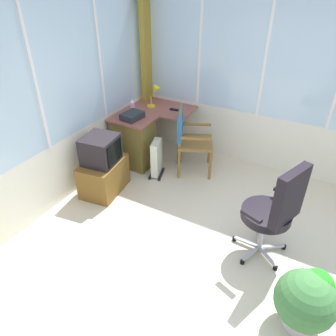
{
  "coord_description": "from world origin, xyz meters",
  "views": [
    {
      "loc": [
        -2.23,
        -0.49,
        2.64
      ],
      "look_at": [
        0.5,
        1.02,
        0.63
      ],
      "focal_mm": 34.39,
      "sensor_mm": 36.0,
      "label": 1
    }
  ],
  "objects_px": {
    "potted_plant": "(307,299)",
    "tv_remote": "(175,110)",
    "paper_tray": "(132,116)",
    "office_chair": "(276,208)",
    "spray_bottle": "(132,106)",
    "wooden_armchair": "(187,133)",
    "space_heater": "(157,157)",
    "desk": "(136,139)",
    "desk_lamp": "(156,92)",
    "tv_on_stand": "(103,168)"
  },
  "relations": [
    {
      "from": "potted_plant",
      "to": "tv_remote",
      "type": "bearing_deg",
      "value": 48.38
    },
    {
      "from": "paper_tray",
      "to": "potted_plant",
      "type": "relative_size",
      "value": 0.52
    },
    {
      "from": "office_chair",
      "to": "potted_plant",
      "type": "xyz_separation_m",
      "value": [
        -0.63,
        -0.45,
        -0.32
      ]
    },
    {
      "from": "potted_plant",
      "to": "paper_tray",
      "type": "bearing_deg",
      "value": 61.07
    },
    {
      "from": "spray_bottle",
      "to": "potted_plant",
      "type": "xyz_separation_m",
      "value": [
        -1.66,
        -2.8,
        -0.54
      ]
    },
    {
      "from": "spray_bottle",
      "to": "office_chair",
      "type": "xyz_separation_m",
      "value": [
        -1.03,
        -2.35,
        -0.22
      ]
    },
    {
      "from": "paper_tray",
      "to": "wooden_armchair",
      "type": "height_order",
      "value": "wooden_armchair"
    },
    {
      "from": "spray_bottle",
      "to": "space_heater",
      "type": "distance_m",
      "value": 0.84
    },
    {
      "from": "desk",
      "to": "desk_lamp",
      "type": "xyz_separation_m",
      "value": [
        0.54,
        -0.05,
        0.57
      ]
    },
    {
      "from": "desk_lamp",
      "to": "tv_on_stand",
      "type": "height_order",
      "value": "desk_lamp"
    },
    {
      "from": "paper_tray",
      "to": "potted_plant",
      "type": "distance_m",
      "value": 3.11
    },
    {
      "from": "office_chair",
      "to": "desk",
      "type": "bearing_deg",
      "value": 67.91
    },
    {
      "from": "desk",
      "to": "space_heater",
      "type": "height_order",
      "value": "desk"
    },
    {
      "from": "office_chair",
      "to": "space_heater",
      "type": "xyz_separation_m",
      "value": [
        0.79,
        1.81,
        -0.37
      ]
    },
    {
      "from": "wooden_armchair",
      "to": "space_heater",
      "type": "height_order",
      "value": "wooden_armchair"
    },
    {
      "from": "office_chair",
      "to": "potted_plant",
      "type": "distance_m",
      "value": 0.84
    },
    {
      "from": "desk",
      "to": "paper_tray",
      "type": "bearing_deg",
      "value": -179.55
    },
    {
      "from": "desk_lamp",
      "to": "spray_bottle",
      "type": "xyz_separation_m",
      "value": [
        -0.42,
        0.16,
        -0.11
      ]
    },
    {
      "from": "wooden_armchair",
      "to": "potted_plant",
      "type": "bearing_deg",
      "value": -131.56
    },
    {
      "from": "tv_remote",
      "to": "potted_plant",
      "type": "distance_m",
      "value": 3.11
    },
    {
      "from": "office_chair",
      "to": "potted_plant",
      "type": "height_order",
      "value": "office_chair"
    },
    {
      "from": "paper_tray",
      "to": "space_heater",
      "type": "xyz_separation_m",
      "value": [
        -0.07,
        -0.43,
        -0.53
      ]
    },
    {
      "from": "paper_tray",
      "to": "desk",
      "type": "bearing_deg",
      "value": 0.45
    },
    {
      "from": "tv_remote",
      "to": "tv_on_stand",
      "type": "relative_size",
      "value": 0.19
    },
    {
      "from": "desk",
      "to": "spray_bottle",
      "type": "distance_m",
      "value": 0.49
    },
    {
      "from": "desk_lamp",
      "to": "space_heater",
      "type": "bearing_deg",
      "value": -150.03
    },
    {
      "from": "paper_tray",
      "to": "wooden_armchair",
      "type": "relative_size",
      "value": 0.31
    },
    {
      "from": "tv_remote",
      "to": "tv_on_stand",
      "type": "distance_m",
      "value": 1.42
    },
    {
      "from": "spray_bottle",
      "to": "tv_on_stand",
      "type": "distance_m",
      "value": 1.06
    },
    {
      "from": "desk_lamp",
      "to": "office_chair",
      "type": "xyz_separation_m",
      "value": [
        -1.45,
        -2.19,
        -0.33
      ]
    },
    {
      "from": "desk",
      "to": "tv_on_stand",
      "type": "bearing_deg",
      "value": -178.86
    },
    {
      "from": "spray_bottle",
      "to": "office_chair",
      "type": "height_order",
      "value": "office_chair"
    },
    {
      "from": "desk_lamp",
      "to": "tv_remote",
      "type": "xyz_separation_m",
      "value": [
        -0.03,
        -0.34,
        -0.2
      ]
    },
    {
      "from": "tv_on_stand",
      "to": "spray_bottle",
      "type": "bearing_deg",
      "value": 7.85
    },
    {
      "from": "space_heater",
      "to": "desk_lamp",
      "type": "bearing_deg",
      "value": 29.97
    },
    {
      "from": "desk_lamp",
      "to": "tv_on_stand",
      "type": "xyz_separation_m",
      "value": [
        -1.35,
        0.03,
        -0.61
      ]
    },
    {
      "from": "tv_remote",
      "to": "wooden_armchair",
      "type": "distance_m",
      "value": 0.52
    },
    {
      "from": "tv_on_stand",
      "to": "space_heater",
      "type": "relative_size",
      "value": 1.49
    },
    {
      "from": "space_heater",
      "to": "potted_plant",
      "type": "distance_m",
      "value": 2.67
    },
    {
      "from": "desk",
      "to": "office_chair",
      "type": "height_order",
      "value": "office_chair"
    },
    {
      "from": "paper_tray",
      "to": "spray_bottle",
      "type": "bearing_deg",
      "value": 32.39
    },
    {
      "from": "tv_remote",
      "to": "potted_plant",
      "type": "relative_size",
      "value": 0.26
    },
    {
      "from": "office_chair",
      "to": "spray_bottle",
      "type": "bearing_deg",
      "value": 66.25
    },
    {
      "from": "paper_tray",
      "to": "office_chair",
      "type": "height_order",
      "value": "office_chair"
    },
    {
      "from": "paper_tray",
      "to": "space_heater",
      "type": "height_order",
      "value": "paper_tray"
    },
    {
      "from": "desk_lamp",
      "to": "office_chair",
      "type": "bearing_deg",
      "value": -123.54
    },
    {
      "from": "tv_remote",
      "to": "tv_on_stand",
      "type": "height_order",
      "value": "tv_on_stand"
    },
    {
      "from": "desk_lamp",
      "to": "office_chair",
      "type": "relative_size",
      "value": 0.3
    },
    {
      "from": "desk_lamp",
      "to": "potted_plant",
      "type": "bearing_deg",
      "value": -128.24
    },
    {
      "from": "desk",
      "to": "potted_plant",
      "type": "bearing_deg",
      "value": -119.76
    }
  ]
}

